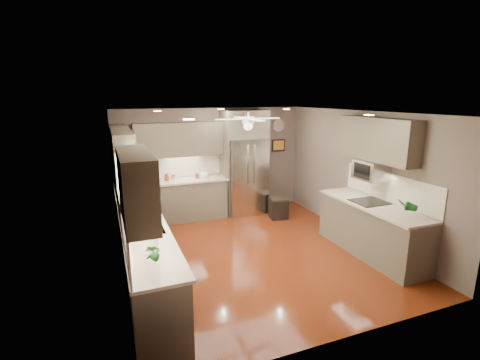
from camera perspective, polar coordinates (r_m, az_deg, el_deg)
floor at (r=6.46m, az=2.28°, el=-11.75°), size 5.00×5.00×0.00m
ceiling at (r=5.84m, az=2.51°, el=10.99°), size 5.00×5.00×0.00m
wall_back at (r=8.32m, az=-4.55°, el=3.08°), size 4.50×0.00×4.50m
wall_front at (r=3.99m, az=17.18°, el=-9.36°), size 4.50×0.00×4.50m
wall_left at (r=5.55m, az=-19.43°, el=-3.04°), size 0.00×5.00×5.00m
wall_right at (r=7.21m, az=18.98°, el=0.73°), size 0.00×5.00×5.00m
canister_a at (r=7.86m, az=-11.93°, el=0.48°), size 0.11×0.11×0.15m
canister_b at (r=7.84m, az=-10.91°, el=0.42°), size 0.10×0.10×0.14m
canister_d at (r=7.96m, az=-7.08°, el=0.69°), size 0.08×0.08×0.11m
soap_bottle at (r=5.69m, az=-17.54°, el=-4.68°), size 0.12×0.12×0.20m
potted_plant_left at (r=3.98m, az=-14.03°, el=-11.52°), size 0.17×0.12×0.32m
potted_plant_right at (r=6.00m, az=25.56°, el=-3.78°), size 0.22×0.19×0.34m
bowl at (r=7.99m, az=-5.85°, el=0.53°), size 0.25×0.25×0.05m
left_run at (r=5.96m, az=-16.03°, el=-9.47°), size 0.65×4.70×1.45m
back_run at (r=8.05m, az=-8.78°, el=-3.02°), size 1.85×0.65×1.45m
uppers at (r=6.32m, az=-6.36°, el=5.40°), size 4.50×4.70×0.95m
window at (r=4.99m, az=-19.11°, el=-1.26°), size 0.05×1.12×0.92m
sink at (r=5.20m, az=-15.36°, el=-7.84°), size 0.50×0.70×0.32m
refrigerator at (r=8.25m, az=0.81°, el=2.59°), size 1.06×0.75×2.45m
right_run at (r=6.65m, az=20.78°, el=-7.38°), size 0.70×2.20×1.45m
microwave at (r=6.62m, az=20.70°, el=1.52°), size 0.43×0.55×0.34m
ceiling_fan at (r=6.13m, az=1.35°, el=9.55°), size 1.18×1.18×0.32m
recessed_lights at (r=6.20m, az=0.65°, el=11.10°), size 2.84×3.14×0.01m
wall_clock at (r=8.86m, az=6.40°, el=8.90°), size 0.30×0.03×0.30m
framed_print at (r=8.91m, az=6.33°, el=5.69°), size 0.36×0.03×0.30m
stool at (r=8.13m, az=6.28°, el=-4.58°), size 0.46×0.46×0.47m
paper_towel at (r=4.27m, az=-14.04°, el=-10.06°), size 0.12×0.12×0.30m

